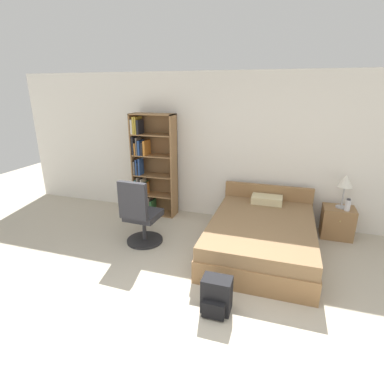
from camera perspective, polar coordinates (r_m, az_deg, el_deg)
name	(u,v)px	position (r m, az deg, el deg)	size (l,w,h in m)	color
ground_plane	(185,353)	(3.14, -1.41, -28.28)	(14.00, 14.00, 0.00)	#BCB29E
wall_back	(244,150)	(5.38, 9.84, 7.98)	(9.00, 0.06, 2.60)	white
bookshelf	(149,168)	(5.69, -8.10, 4.53)	(0.80, 0.33, 1.90)	olive
bed	(261,235)	(4.61, 13.09, -7.92)	(1.48, 2.08, 0.74)	olive
office_chair	(140,217)	(4.63, -9.81, -4.66)	(0.57, 0.61, 1.07)	#232326
nightstand	(337,222)	(5.43, 25.93, -5.19)	(0.48, 0.41, 0.51)	olive
table_lamp	(345,183)	(5.23, 27.19, 1.59)	(0.23, 0.23, 0.54)	#B2B2B7
water_bottle	(348,205)	(5.24, 27.54, -2.21)	(0.08, 0.08, 0.20)	silver
backpack_black	(216,296)	(3.43, 4.67, -19.14)	(0.32, 0.29, 0.40)	black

